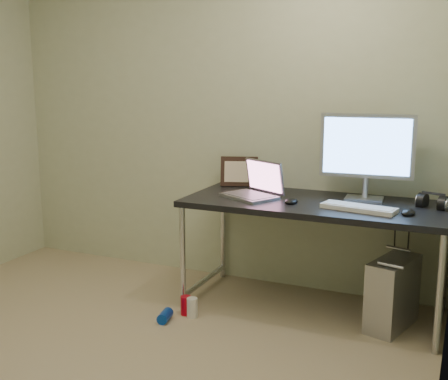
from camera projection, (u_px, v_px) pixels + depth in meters
floor at (76, 377)px, 2.95m from camera, size 3.50×3.50×0.00m
wall_back at (215, 117)px, 4.27m from camera, size 3.50×0.02×2.50m
desk at (315, 212)px, 3.70m from camera, size 1.71×0.75×0.75m
tower_computer at (393, 293)px, 3.51m from camera, size 0.30×0.46×0.47m
cable_a at (394, 248)px, 3.85m from camera, size 0.01×0.16×0.69m
cable_b at (408, 253)px, 3.80m from camera, size 0.02×0.11×0.71m
can_red at (186, 305)px, 3.72m from camera, size 0.09×0.09×0.13m
can_white at (192, 308)px, 3.68m from camera, size 0.09×0.09×0.13m
can_blue at (165, 316)px, 3.62m from camera, size 0.09×0.14×0.07m
laptop at (255, 188)px, 3.82m from camera, size 0.45×0.42×0.24m
monitor at (367, 150)px, 3.66m from camera, size 0.61×0.19×0.57m
keyboard at (359, 208)px, 3.44m from camera, size 0.47×0.22×0.03m
mouse_right at (408, 211)px, 3.32m from camera, size 0.10×0.13×0.04m
mouse_left at (291, 200)px, 3.63m from camera, size 0.09×0.13×0.04m
headphones at (433, 203)px, 3.49m from camera, size 0.21×0.12×0.12m
picture_frame at (239, 171)px, 4.18m from camera, size 0.29×0.16×0.22m
webcam at (271, 177)px, 4.08m from camera, size 0.04×0.04×0.11m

